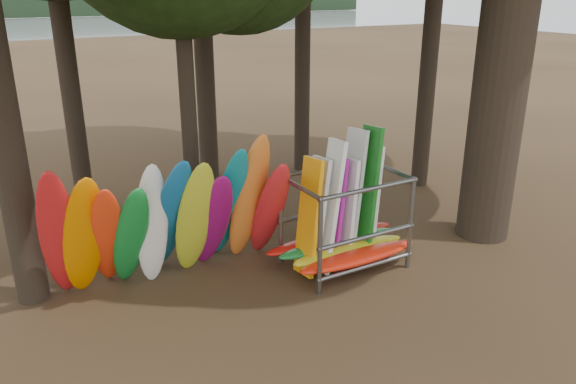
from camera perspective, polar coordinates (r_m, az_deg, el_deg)
ground at (r=11.43m, az=4.21°, el=-8.79°), size 120.00×120.00×0.00m
lake at (r=68.70m, az=-25.73°, el=13.69°), size 160.00×160.00×0.00m
kayak_row at (r=10.95m, az=-11.34°, el=-2.90°), size 4.81×2.08×3.09m
storage_rack at (r=11.61m, az=5.74°, el=-3.23°), size 3.19×1.56×2.90m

